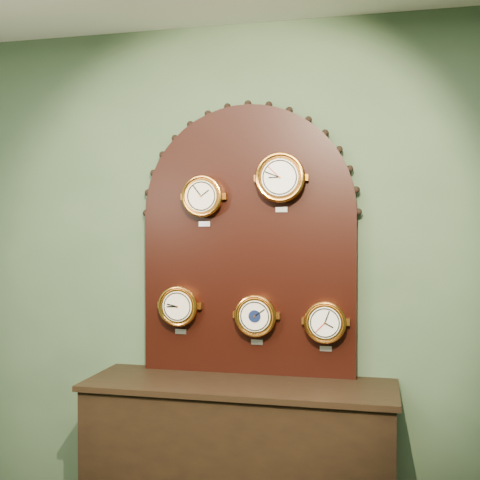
% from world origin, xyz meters
% --- Properties ---
extents(wall_back, '(4.00, 0.00, 4.00)m').
position_xyz_m(wall_back, '(0.00, 2.50, 1.40)').
color(wall_back, '#3E573B').
rests_on(wall_back, ground).
extents(shop_counter, '(1.60, 0.50, 0.80)m').
position_xyz_m(shop_counter, '(0.00, 2.23, 0.40)').
color(shop_counter, black).
rests_on(shop_counter, ground_plane).
extents(display_board, '(1.26, 0.06, 1.53)m').
position_xyz_m(display_board, '(0.00, 2.45, 1.63)').
color(display_board, black).
rests_on(display_board, shop_counter).
extents(roman_clock, '(0.23, 0.08, 0.28)m').
position_xyz_m(roman_clock, '(-0.24, 2.38, 1.82)').
color(roman_clock, orange).
rests_on(roman_clock, display_board).
extents(arabic_clock, '(0.27, 0.08, 0.32)m').
position_xyz_m(arabic_clock, '(0.19, 2.38, 1.92)').
color(arabic_clock, orange).
rests_on(arabic_clock, display_board).
extents(hygrometer, '(0.23, 0.08, 0.28)m').
position_xyz_m(hygrometer, '(-0.38, 2.38, 1.20)').
color(hygrometer, orange).
rests_on(hygrometer, display_board).
extents(barometer, '(0.23, 0.08, 0.28)m').
position_xyz_m(barometer, '(0.06, 2.38, 1.16)').
color(barometer, orange).
rests_on(barometer, display_board).
extents(tide_clock, '(0.23, 0.08, 0.28)m').
position_xyz_m(tide_clock, '(0.44, 2.38, 1.14)').
color(tide_clock, orange).
rests_on(tide_clock, display_board).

